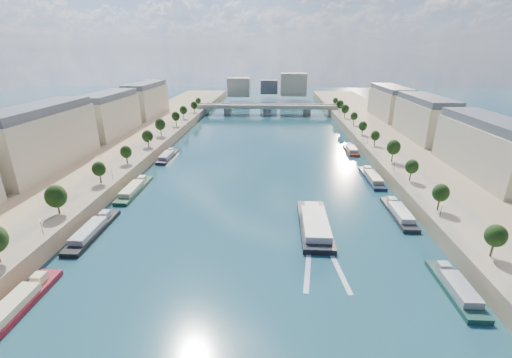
# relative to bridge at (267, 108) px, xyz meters

# --- Properties ---
(ground) EXTENTS (700.00, 700.00, 0.00)m
(ground) POSITION_rel_bridge_xyz_m (0.00, -134.62, -5.08)
(ground) COLOR #0E353D
(ground) RESTS_ON ground
(quay_left) EXTENTS (44.00, 520.00, 5.00)m
(quay_left) POSITION_rel_bridge_xyz_m (-72.00, -134.62, -2.58)
(quay_left) COLOR #9E8460
(quay_left) RESTS_ON ground
(quay_right) EXTENTS (44.00, 520.00, 5.00)m
(quay_right) POSITION_rel_bridge_xyz_m (72.00, -134.62, -2.58)
(quay_right) COLOR #9E8460
(quay_right) RESTS_ON ground
(pave_left) EXTENTS (14.00, 520.00, 0.10)m
(pave_left) POSITION_rel_bridge_xyz_m (-57.00, -134.62, -0.03)
(pave_left) COLOR gray
(pave_left) RESTS_ON quay_left
(pave_right) EXTENTS (14.00, 520.00, 0.10)m
(pave_right) POSITION_rel_bridge_xyz_m (57.00, -134.62, -0.03)
(pave_right) COLOR gray
(pave_right) RESTS_ON quay_right
(trees_left) EXTENTS (4.80, 268.80, 8.26)m
(trees_left) POSITION_rel_bridge_xyz_m (-55.00, -132.62, 5.39)
(trees_left) COLOR #382B1E
(trees_left) RESTS_ON ground
(trees_right) EXTENTS (4.80, 268.80, 8.26)m
(trees_right) POSITION_rel_bridge_xyz_m (55.00, -124.62, 5.39)
(trees_right) COLOR #382B1E
(trees_right) RESTS_ON ground
(lamps_left) EXTENTS (0.36, 200.36, 4.28)m
(lamps_left) POSITION_rel_bridge_xyz_m (-52.50, -144.62, 2.70)
(lamps_left) COLOR black
(lamps_left) RESTS_ON ground
(lamps_right) EXTENTS (0.36, 200.36, 4.28)m
(lamps_right) POSITION_rel_bridge_xyz_m (52.50, -129.62, 2.70)
(lamps_right) COLOR black
(lamps_right) RESTS_ON ground
(buildings_left) EXTENTS (16.00, 226.00, 23.20)m
(buildings_left) POSITION_rel_bridge_xyz_m (-85.00, -122.62, 11.37)
(buildings_left) COLOR #B7AE8D
(buildings_left) RESTS_ON ground
(buildings_right) EXTENTS (16.00, 226.00, 23.20)m
(buildings_right) POSITION_rel_bridge_xyz_m (85.00, -122.62, 11.37)
(buildings_right) COLOR #B7AE8D
(buildings_right) RESTS_ON ground
(skyline) EXTENTS (79.00, 42.00, 22.00)m
(skyline) POSITION_rel_bridge_xyz_m (3.19, 84.90, 9.57)
(skyline) COLOR #B7AE8D
(skyline) RESTS_ON ground
(bridge) EXTENTS (112.00, 12.00, 8.15)m
(bridge) POSITION_rel_bridge_xyz_m (0.00, 0.00, 0.00)
(bridge) COLOR #C1B79E
(bridge) RESTS_ON ground
(tour_barge) EXTENTS (8.93, 30.13, 4.08)m
(tour_barge) POSITION_rel_bridge_xyz_m (18.04, -188.04, -3.91)
(tour_barge) COLOR black
(tour_barge) RESTS_ON ground
(wake) EXTENTS (10.76, 25.97, 0.04)m
(wake) POSITION_rel_bridge_xyz_m (18.04, -204.58, -5.06)
(wake) COLOR silver
(wake) RESTS_ON ground
(moored_barges_left) EXTENTS (5.00, 124.88, 3.60)m
(moored_barges_left) POSITION_rel_bridge_xyz_m (-45.50, -176.20, -4.24)
(moored_barges_left) COLOR maroon
(moored_barges_left) RESTS_ON ground
(moored_barges_right) EXTENTS (5.00, 161.15, 3.60)m
(moored_barges_right) POSITION_rel_bridge_xyz_m (45.50, -178.91, -4.24)
(moored_barges_right) COLOR black
(moored_barges_right) RESTS_ON ground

